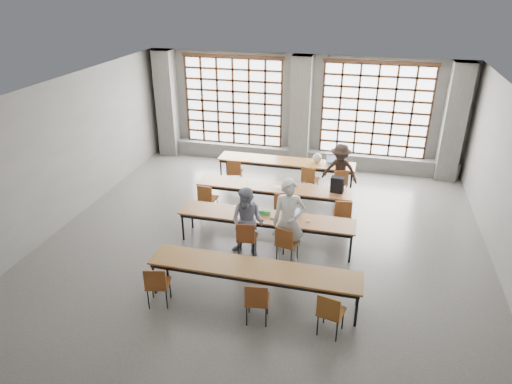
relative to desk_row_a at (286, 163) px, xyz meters
The scene contains 40 objects.
floor 3.72m from the desk_row_a, 87.84° to the right, with size 11.00×11.00×0.00m, color #50504E.
ceiling 4.63m from the desk_row_a, 87.84° to the right, with size 11.00×11.00×0.00m, color silver.
wall_back 2.15m from the desk_row_a, 85.72° to the left, with size 10.00×10.00×0.00m, color #5D5D5A.
wall_front 9.22m from the desk_row_a, 89.14° to the right, with size 10.00×10.00×0.00m, color #5D5D5A.
wall_left 6.18m from the desk_row_a, 143.07° to the right, with size 11.00×11.00×0.00m, color #5D5D5A.
column_left 4.76m from the desk_row_a, 160.26° to the left, with size 0.60×0.55×3.50m, color #545451.
column_mid 1.91m from the desk_row_a, 84.96° to the left, with size 0.60×0.55×3.50m, color #545451.
column_right 5.01m from the desk_row_a, 18.65° to the left, with size 0.60×0.55×3.50m, color #545451.
window_left 3.02m from the desk_row_a, 140.09° to the left, with size 3.32×0.12×3.00m.
window_right 3.22m from the desk_row_a, 36.49° to the left, with size 3.32×0.12×3.00m.
sill_ledge 1.70m from the desk_row_a, 85.20° to the left, with size 9.80×0.35×0.50m, color #545451.
desk_row_a is the anchor object (origin of this frame).
desk_row_b 1.84m from the desk_row_a, 89.13° to the right, with size 4.00×0.70×0.73m.
desk_row_c 3.46m from the desk_row_a, 86.73° to the right, with size 4.00×0.70×0.73m.
desk_row_d 5.47m from the desk_row_a, 85.56° to the right, with size 4.00×0.70×0.73m.
chair_back_left 1.53m from the desk_row_a, 155.65° to the right, with size 0.48×0.48×0.88m.
chair_back_mid 1.01m from the desk_row_a, 38.71° to the right, with size 0.50×0.50×0.88m.
chair_back_right 1.74m from the desk_row_a, 21.07° to the right, with size 0.53×0.53×0.88m.
chair_mid_left 2.93m from the desk_row_a, 122.60° to the right, with size 0.45×0.46×0.88m.
chair_mid_centre 2.50m from the desk_row_a, 80.56° to the right, with size 0.50×0.51×0.88m.
chair_mid_right 3.08m from the desk_row_a, 53.32° to the right, with size 0.47×0.48×0.88m.
chair_front_left 4.09m from the desk_row_a, 91.33° to the right, with size 0.46×0.46×0.88m.
chair_front_right 4.16m from the desk_row_a, 79.22° to the right, with size 0.51×0.51×0.88m.
chair_near_left 6.21m from the desk_row_a, 101.69° to the right, with size 0.51×0.51×0.88m.
chair_near_mid 6.12m from the desk_row_a, 84.05° to the right, with size 0.47×0.48×0.88m.
chair_near_right 6.38m from the desk_row_a, 72.61° to the right, with size 0.50×0.51×0.88m.
student_male 4.05m from the desk_row_a, 78.61° to the right, with size 0.69×0.46×1.90m, color silver.
student_female 3.96m from the desk_row_a, 91.49° to the right, with size 0.78×0.60×1.60m, color #19214D.
student_back 1.68m from the desk_row_a, 17.35° to the right, with size 0.99×0.57×1.54m, color black.
laptop_front 3.44m from the desk_row_a, 77.20° to the right, with size 0.42×0.38×0.26m.
laptop_back 1.35m from the desk_row_a, ahead, with size 0.41×0.37×0.26m.
mouse 3.66m from the desk_row_a, 71.74° to the right, with size 0.10×0.06×0.04m, color white.
green_box 3.38m from the desk_row_a, 87.50° to the right, with size 0.25×0.09×0.09m, color green.
phone 3.58m from the desk_row_a, 83.95° to the right, with size 0.13×0.06×0.01m, color black.
paper_sheet_a 1.88m from the desk_row_a, 107.72° to the right, with size 0.30×0.21×0.00m, color white.
paper_sheet_b 1.91m from the desk_row_a, 98.19° to the right, with size 0.30×0.21×0.00m, color white.
paper_sheet_c 1.85m from the desk_row_a, 86.02° to the right, with size 0.30×0.21×0.00m, color silver.
backpack 2.43m from the desk_row_a, 47.72° to the right, with size 0.32×0.20×0.40m, color black.
plastic_bag 0.93m from the desk_row_a, ahead, with size 0.26×0.21×0.29m, color silver.
red_pouch 6.14m from the desk_row_a, 102.00° to the right, with size 0.20×0.08×0.06m, color maroon.
Camera 1 is at (2.03, -8.62, 5.63)m, focal length 32.00 mm.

